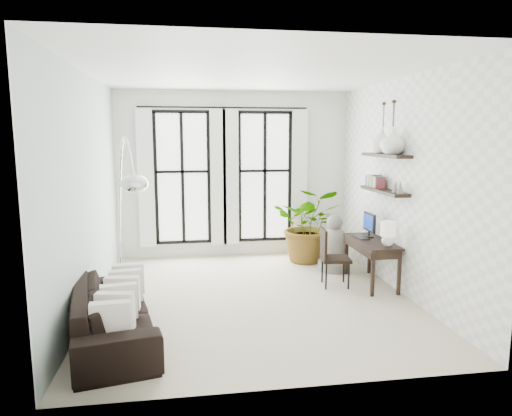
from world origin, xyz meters
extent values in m
plane|color=beige|center=(0.00, 0.00, 0.00)|extent=(5.00, 5.00, 0.00)
plane|color=white|center=(0.00, 0.00, 3.20)|extent=(5.00, 5.00, 0.00)
plane|color=#AFC4BB|center=(-2.25, 0.00, 1.60)|extent=(0.00, 5.00, 5.00)
plane|color=white|center=(2.25, 0.00, 1.60)|extent=(0.00, 5.00, 5.00)
plane|color=white|center=(0.00, 2.50, 1.60)|extent=(4.50, 0.00, 4.50)
cube|color=white|center=(-1.00, 2.47, 1.55)|extent=(1.00, 0.02, 2.50)
cube|color=white|center=(-1.68, 2.37, 1.55)|extent=(0.30, 0.04, 2.60)
cube|color=white|center=(-0.32, 2.37, 1.55)|extent=(0.30, 0.04, 2.60)
cube|color=white|center=(0.60, 2.47, 1.55)|extent=(1.00, 0.02, 2.50)
cube|color=white|center=(-0.08, 2.37, 1.55)|extent=(0.30, 0.04, 2.60)
cube|color=white|center=(1.28, 2.37, 1.55)|extent=(0.30, 0.04, 2.60)
cylinder|color=black|center=(-0.20, 2.38, 2.88)|extent=(3.20, 0.03, 0.03)
cube|color=black|center=(2.11, 0.30, 1.50)|extent=(0.25, 1.30, 0.05)
cube|color=black|center=(2.11, 0.30, 2.05)|extent=(0.25, 1.30, 0.05)
cube|color=#BB4F2E|center=(2.11, 0.85, 1.61)|extent=(0.16, 0.03, 0.18)
cube|color=#324AB0|center=(2.11, 0.81, 1.61)|extent=(0.16, 0.03, 0.18)
cube|color=gold|center=(2.11, 0.76, 1.61)|extent=(0.16, 0.03, 0.18)
cube|color=#2C8556|center=(2.11, 0.72, 1.61)|extent=(0.16, 0.03, 0.18)
cube|color=#9054C4|center=(2.11, 0.67, 1.61)|extent=(0.16, 0.03, 0.18)
cube|color=gold|center=(2.11, 0.63, 1.61)|extent=(0.16, 0.03, 0.18)
cube|color=#535353|center=(2.11, 0.58, 1.61)|extent=(0.16, 0.03, 0.18)
cube|color=#3ACBB9|center=(2.11, 0.54, 1.61)|extent=(0.16, 0.03, 0.18)
cube|color=#C0B389|center=(2.11, 0.49, 1.61)|extent=(0.16, 0.03, 0.18)
cube|color=#8E3943|center=(2.11, 0.45, 1.61)|extent=(0.16, 0.04, 0.18)
cone|color=gray|center=(2.11, -0.10, 1.61)|extent=(0.10, 0.10, 0.18)
cone|color=gray|center=(2.11, -0.25, 1.61)|extent=(0.10, 0.10, 0.18)
imported|color=black|center=(-1.80, -1.15, 0.32)|extent=(1.26, 2.30, 0.63)
cube|color=silver|center=(-1.70, -1.85, 0.50)|extent=(0.40, 0.12, 0.40)
cube|color=silver|center=(-1.70, -1.57, 0.50)|extent=(0.40, 0.12, 0.40)
cube|color=silver|center=(-1.70, -1.29, 0.50)|extent=(0.40, 0.12, 0.40)
cube|color=silver|center=(-1.70, -1.01, 0.50)|extent=(0.40, 0.12, 0.40)
cube|color=silver|center=(-1.70, -0.73, 0.50)|extent=(0.40, 0.12, 0.40)
cube|color=silver|center=(-1.70, -0.45, 0.50)|extent=(0.40, 0.12, 0.40)
imported|color=#2D7228|center=(1.33, 1.79, 0.71)|extent=(1.57, 1.47, 1.41)
cube|color=black|center=(1.95, 0.30, 0.70)|extent=(0.51, 1.21, 0.04)
cube|color=black|center=(1.93, 0.30, 0.61)|extent=(0.47, 1.15, 0.11)
cube|color=black|center=(1.75, -0.26, 0.34)|extent=(0.05, 0.05, 0.67)
cube|color=black|center=(2.15, -0.26, 0.34)|extent=(0.05, 0.05, 0.67)
cube|color=black|center=(1.75, 0.86, 0.34)|extent=(0.05, 0.05, 0.67)
cube|color=black|center=(2.15, 0.86, 0.34)|extent=(0.05, 0.05, 0.67)
cube|color=black|center=(2.00, 0.54, 0.97)|extent=(0.04, 0.42, 0.30)
cube|color=navy|center=(1.97, 0.54, 0.97)|extent=(0.00, 0.36, 0.24)
cube|color=black|center=(1.86, 0.54, 0.73)|extent=(0.15, 0.40, 0.02)
sphere|color=silver|center=(2.00, -0.16, 0.81)|extent=(0.18, 0.18, 0.18)
cylinder|color=white|center=(2.00, -0.16, 1.00)|extent=(0.22, 0.22, 0.22)
cube|color=black|center=(1.36, 0.31, 0.44)|extent=(0.48, 0.48, 0.05)
cube|color=black|center=(1.17, 0.34, 0.68)|extent=(0.09, 0.44, 0.48)
cylinder|color=black|center=(1.19, 0.14, 0.20)|extent=(0.03, 0.03, 0.41)
cylinder|color=black|center=(1.54, 0.14, 0.20)|extent=(0.03, 0.03, 0.41)
cylinder|color=black|center=(1.19, 0.49, 0.20)|extent=(0.03, 0.03, 0.41)
cylinder|color=black|center=(1.54, 0.49, 0.20)|extent=(0.03, 0.03, 0.41)
cylinder|color=silver|center=(-1.90, 0.31, 0.05)|extent=(0.35, 0.35, 0.10)
cylinder|color=silver|center=(-1.90, 0.31, 0.54)|extent=(0.04, 0.04, 0.98)
ellipsoid|color=silver|center=(-1.50, -1.10, 1.81)|extent=(0.31, 0.31, 0.20)
cylinder|color=gray|center=(1.62, 1.15, 0.08)|extent=(0.55, 0.55, 0.17)
ellipsoid|color=gray|center=(1.62, 1.15, 0.47)|extent=(0.50, 0.50, 0.61)
sphere|color=gray|center=(1.62, 1.15, 0.85)|extent=(0.28, 0.28, 0.28)
imported|color=white|center=(2.11, 0.05, 2.27)|extent=(0.37, 0.37, 0.38)
imported|color=white|center=(2.11, 0.45, 2.27)|extent=(0.37, 0.37, 0.38)
camera|label=1|loc=(-0.91, -6.37, 2.33)|focal=32.00mm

